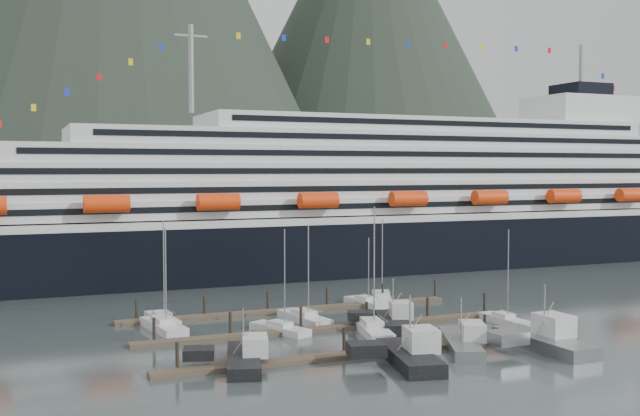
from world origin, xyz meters
The scene contains 19 objects.
ground centered at (0.00, 0.00, 0.00)m, with size 1600.00×1600.00×0.00m, color #404B4A.
mountains centered at (52.48, 588.54, 163.40)m, with size 870.00×440.00×420.00m.
cruise_ship centered at (30.03, 54.94, 12.04)m, with size 210.00×30.40×50.30m.
dock_near centered at (-4.93, -9.95, 0.31)m, with size 48.18×2.28×3.20m.
dock_mid centered at (-4.93, 3.05, 0.31)m, with size 48.18×2.28×3.20m.
dock_far centered at (-4.93, 16.05, 0.31)m, with size 48.18×2.28×3.20m.
sailboat_a centered at (-23.69, 10.78, 0.43)m, with size 4.46×10.20×13.35m.
sailboat_b centered at (-5.64, 8.96, 0.42)m, with size 4.30×10.45×13.27m.
sailboat_c centered at (-10.77, 4.03, 0.41)m, with size 5.70×8.87×13.15m.
sailboat_d centered at (-0.45, -0.33, 0.44)m, with size 5.48×12.46×16.01m.
sailboat_e centered at (-22.96, 15.54, 0.41)m, with size 3.31×9.26×13.84m.
sailboat_f centered at (6.89, 16.58, 0.39)m, with size 3.66×8.22×10.40m.
sailboat_g centered at (10.49, 18.34, 0.42)m, with size 6.88×10.87×13.10m.
sailboat_h centered at (18.00, -1.62, 0.40)m, with size 2.62×7.94×12.60m.
trawler_a centered at (-19.45, -9.13, 0.85)m, with size 9.32×12.23×6.45m.
trawler_b centered at (-3.50, -14.97, 0.97)m, with size 9.75×12.61×7.87m.
trawler_c centered at (4.93, -11.44, 0.84)m, with size 10.25×12.69×6.32m.
trawler_d centered at (13.46, -15.01, 0.99)m, with size 10.02×13.54×8.03m.
trawler_e centered at (3.28, 1.46, 0.88)m, with size 9.13×11.12×6.86m.
Camera 1 is at (-40.65, -81.44, 20.01)m, focal length 42.00 mm.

